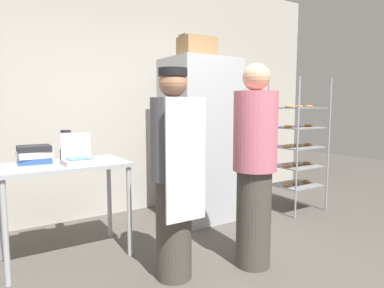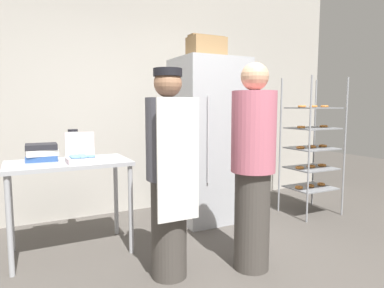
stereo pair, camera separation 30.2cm
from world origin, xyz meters
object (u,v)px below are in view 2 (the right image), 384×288
refrigerator (209,140)px  person_baker (169,171)px  blender_pitcher (73,145)px  cardboard_storage_box (206,48)px  donut_box (82,158)px  binder_stack (42,152)px  baking_rack (312,148)px  person_customer (253,166)px

refrigerator → person_baker: (-0.99, -1.11, -0.10)m
blender_pitcher → cardboard_storage_box: bearing=2.4°
donut_box → cardboard_storage_box: size_ratio=0.64×
binder_stack → refrigerator: bearing=3.9°
person_baker → blender_pitcher: bearing=117.6°
cardboard_storage_box → baking_rack: bearing=-18.5°
blender_pitcher → person_baker: bearing=-62.4°
baking_rack → cardboard_storage_box: cardboard_storage_box is taller
refrigerator → person_customer: 1.33m
blender_pitcher → person_customer: person_customer is taller
cardboard_storage_box → person_baker: (-0.96, -1.13, -1.18)m
refrigerator → donut_box: size_ratio=7.14×
blender_pitcher → binder_stack: bearing=-164.7°
baking_rack → person_baker: (-2.24, -0.70, 0.02)m
person_baker → refrigerator: bearing=48.2°
baking_rack → donut_box: (-2.78, -0.02, 0.08)m
baking_rack → person_customer: 1.80m
refrigerator → person_baker: 1.49m
cardboard_storage_box → person_baker: bearing=-130.4°
baking_rack → binder_stack: baking_rack is taller
donut_box → person_customer: size_ratio=0.16×
refrigerator → blender_pitcher: (-1.55, -0.05, 0.03)m
baking_rack → binder_stack: size_ratio=6.03×
cardboard_storage_box → person_customer: size_ratio=0.25×
binder_stack → cardboard_storage_box: cardboard_storage_box is taller
cardboard_storage_box → blender_pitcher: bearing=-177.6°
baking_rack → refrigerator: bearing=161.8°
person_customer → cardboard_storage_box: bearing=77.5°
cardboard_storage_box → refrigerator: bearing=-32.5°
blender_pitcher → person_baker: (0.56, -1.07, -0.13)m
donut_box → cardboard_storage_box: 1.93m
person_customer → baking_rack: bearing=29.2°
person_customer → blender_pitcher: bearing=134.6°
baking_rack → cardboard_storage_box: 1.81m
donut_box → binder_stack: bearing=135.7°
person_baker → person_customer: person_customer is taller
baking_rack → person_customer: (-1.57, -0.88, 0.04)m
cardboard_storage_box → donut_box: bearing=-163.5°
binder_stack → person_baker: 1.30m
blender_pitcher → person_customer: (1.23, -1.24, -0.11)m
cardboard_storage_box → person_baker: size_ratio=0.26×
person_customer → donut_box: bearing=144.5°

